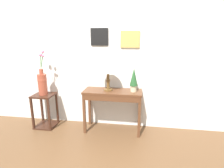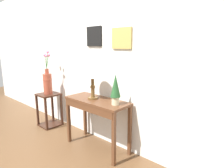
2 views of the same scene
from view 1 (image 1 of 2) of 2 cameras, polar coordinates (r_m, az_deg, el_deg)
name	(u,v)px [view 1 (image 1 of 2)]	position (r m, az deg, el deg)	size (l,w,h in m)	color
back_wall_with_art	(109,55)	(3.39, -1.05, 9.35)	(9.00, 0.13, 2.80)	silver
console_table	(112,98)	(3.21, 0.15, -4.39)	(1.05, 0.42, 0.79)	#56331E
table_lamp	(108,67)	(3.11, -1.30, 5.47)	(0.35, 0.35, 0.56)	brown
potted_plant_on_console	(134,79)	(3.10, 7.03, 1.63)	(0.14, 0.14, 0.42)	beige
pedestal_stand_left	(45,110)	(3.75, -20.72, -7.98)	(0.38, 0.38, 0.66)	#381E14
flower_vase_tall	(42,82)	(3.58, -21.54, 0.74)	(0.19, 0.19, 0.84)	#9E4733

